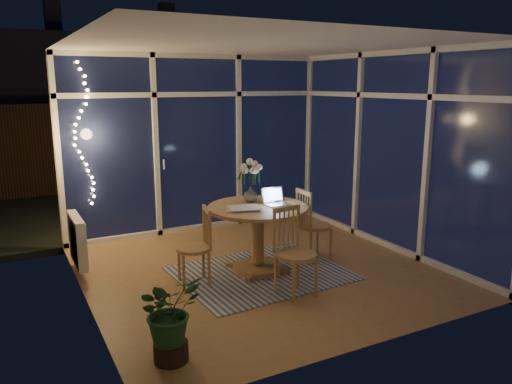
{
  "coord_description": "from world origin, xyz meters",
  "views": [
    {
      "loc": [
        -2.67,
        -4.97,
        2.19
      ],
      "look_at": [
        0.07,
        0.25,
        0.9
      ],
      "focal_mm": 35.0,
      "sensor_mm": 36.0,
      "label": 1
    }
  ],
  "objects_px": {
    "laptop": "(277,196)",
    "flower_vase": "(251,193)",
    "potted_plant": "(170,317)",
    "dining_table": "(258,239)",
    "chair_left": "(193,246)",
    "chair_front": "(296,253)",
    "chair_right": "(315,224)"
  },
  "relations": [
    {
      "from": "chair_right",
      "to": "chair_left",
      "type": "bearing_deg",
      "value": 91.87
    },
    {
      "from": "laptop",
      "to": "flower_vase",
      "type": "bearing_deg",
      "value": 126.77
    },
    {
      "from": "chair_front",
      "to": "laptop",
      "type": "xyz_separation_m",
      "value": [
        0.21,
        0.77,
        0.42
      ]
    },
    {
      "from": "chair_left",
      "to": "chair_front",
      "type": "relative_size",
      "value": 0.93
    },
    {
      "from": "chair_left",
      "to": "potted_plant",
      "type": "distance_m",
      "value": 1.57
    },
    {
      "from": "dining_table",
      "to": "chair_left",
      "type": "bearing_deg",
      "value": -178.07
    },
    {
      "from": "dining_table",
      "to": "chair_left",
      "type": "distance_m",
      "value": 0.81
    },
    {
      "from": "flower_vase",
      "to": "laptop",
      "type": "bearing_deg",
      "value": -51.75
    },
    {
      "from": "laptop",
      "to": "potted_plant",
      "type": "relative_size",
      "value": 0.37
    },
    {
      "from": "laptop",
      "to": "flower_vase",
      "type": "height_order",
      "value": "flower_vase"
    },
    {
      "from": "flower_vase",
      "to": "potted_plant",
      "type": "height_order",
      "value": "flower_vase"
    },
    {
      "from": "dining_table",
      "to": "chair_front",
      "type": "bearing_deg",
      "value": -88.42
    },
    {
      "from": "dining_table",
      "to": "chair_left",
      "type": "xyz_separation_m",
      "value": [
        -0.81,
        -0.03,
        0.04
      ]
    },
    {
      "from": "chair_left",
      "to": "potted_plant",
      "type": "height_order",
      "value": "chair_left"
    },
    {
      "from": "chair_right",
      "to": "flower_vase",
      "type": "distance_m",
      "value": 0.93
    },
    {
      "from": "chair_right",
      "to": "laptop",
      "type": "xyz_separation_m",
      "value": [
        -0.58,
        -0.06,
        0.43
      ]
    },
    {
      "from": "chair_front",
      "to": "flower_vase",
      "type": "height_order",
      "value": "flower_vase"
    },
    {
      "from": "chair_right",
      "to": "flower_vase",
      "type": "height_order",
      "value": "flower_vase"
    },
    {
      "from": "chair_left",
      "to": "chair_front",
      "type": "bearing_deg",
      "value": 55.62
    },
    {
      "from": "chair_right",
      "to": "laptop",
      "type": "distance_m",
      "value": 0.72
    },
    {
      "from": "flower_vase",
      "to": "chair_left",
      "type": "bearing_deg",
      "value": -163.04
    },
    {
      "from": "dining_table",
      "to": "chair_front",
      "type": "relative_size",
      "value": 1.23
    },
    {
      "from": "flower_vase",
      "to": "chair_right",
      "type": "bearing_deg",
      "value": -14.99
    },
    {
      "from": "chair_right",
      "to": "potted_plant",
      "type": "relative_size",
      "value": 1.22
    },
    {
      "from": "chair_right",
      "to": "chair_front",
      "type": "xyz_separation_m",
      "value": [
        -0.79,
        -0.83,
        0.01
      ]
    },
    {
      "from": "chair_left",
      "to": "flower_vase",
      "type": "bearing_deg",
      "value": 115.83
    },
    {
      "from": "dining_table",
      "to": "chair_right",
      "type": "xyz_separation_m",
      "value": [
        0.81,
        0.02,
        0.07
      ]
    },
    {
      "from": "dining_table",
      "to": "chair_right",
      "type": "relative_size",
      "value": 1.25
    },
    {
      "from": "chair_left",
      "to": "chair_right",
      "type": "distance_m",
      "value": 1.63
    },
    {
      "from": "potted_plant",
      "to": "chair_left",
      "type": "bearing_deg",
      "value": 62.45
    },
    {
      "from": "chair_right",
      "to": "flower_vase",
      "type": "bearing_deg",
      "value": 75.35
    },
    {
      "from": "chair_left",
      "to": "chair_right",
      "type": "height_order",
      "value": "chair_right"
    }
  ]
}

